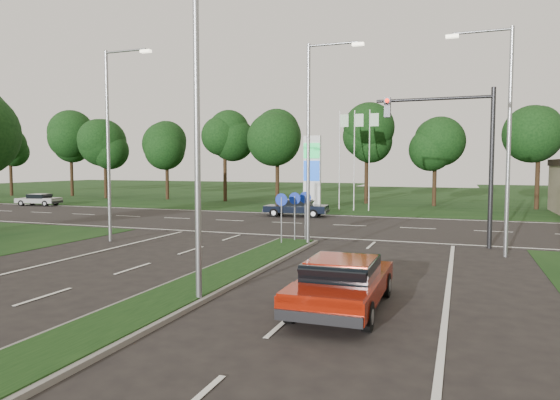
% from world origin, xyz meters
% --- Properties ---
extents(verge_far, '(160.00, 50.00, 0.02)m').
position_xyz_m(verge_far, '(0.00, 55.00, 0.00)').
color(verge_far, black).
rests_on(verge_far, ground).
extents(cross_road, '(160.00, 12.00, 0.02)m').
position_xyz_m(cross_road, '(0.00, 24.00, 0.00)').
color(cross_road, black).
rests_on(cross_road, ground).
extents(median_kerb, '(2.00, 26.00, 0.12)m').
position_xyz_m(median_kerb, '(0.00, 4.00, 0.06)').
color(median_kerb, slate).
rests_on(median_kerb, ground).
extents(streetlight_median_near, '(2.53, 0.22, 9.00)m').
position_xyz_m(streetlight_median_near, '(1.00, 6.00, 5.08)').
color(streetlight_median_near, gray).
rests_on(streetlight_median_near, ground).
extents(streetlight_median_far, '(2.53, 0.22, 9.00)m').
position_xyz_m(streetlight_median_far, '(1.00, 16.00, 5.08)').
color(streetlight_median_far, gray).
rests_on(streetlight_median_far, ground).
extents(streetlight_left_far, '(2.53, 0.22, 9.00)m').
position_xyz_m(streetlight_left_far, '(-8.30, 14.00, 5.08)').
color(streetlight_left_far, gray).
rests_on(streetlight_left_far, ground).
extents(streetlight_right_far, '(2.53, 0.22, 9.00)m').
position_xyz_m(streetlight_right_far, '(8.80, 16.00, 5.08)').
color(streetlight_right_far, gray).
rests_on(streetlight_right_far, ground).
extents(traffic_signal, '(5.10, 0.42, 7.00)m').
position_xyz_m(traffic_signal, '(7.19, 18.00, 4.65)').
color(traffic_signal, black).
rests_on(traffic_signal, ground).
extents(median_signs, '(1.16, 1.76, 2.38)m').
position_xyz_m(median_signs, '(0.00, 16.40, 1.71)').
color(median_signs, gray).
rests_on(median_signs, ground).
extents(gas_pylon, '(5.80, 1.26, 8.00)m').
position_xyz_m(gas_pylon, '(-3.79, 33.05, 3.20)').
color(gas_pylon, silver).
rests_on(gas_pylon, ground).
extents(treeline_far, '(6.00, 6.00, 9.90)m').
position_xyz_m(treeline_far, '(0.10, 39.93, 6.83)').
color(treeline_far, black).
rests_on(treeline_far, ground).
extents(red_sedan, '(2.04, 4.78, 1.31)m').
position_xyz_m(red_sedan, '(4.52, 6.70, 0.70)').
color(red_sedan, maroon).
rests_on(red_sedan, ground).
extents(navy_sedan, '(4.54, 2.16, 1.21)m').
position_xyz_m(navy_sedan, '(-3.68, 28.00, 0.65)').
color(navy_sedan, black).
rests_on(navy_sedan, ground).
extents(far_car_a, '(3.93, 2.12, 1.08)m').
position_xyz_m(far_car_a, '(-28.37, 29.00, 0.58)').
color(far_car_a, '#A8A8A8').
rests_on(far_car_a, ground).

